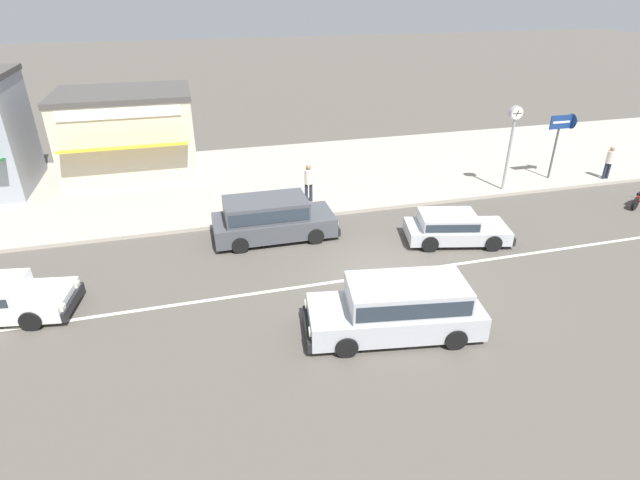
{
  "coord_description": "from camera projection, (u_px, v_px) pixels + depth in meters",
  "views": [
    {
      "loc": [
        -5.67,
        -13.07,
        8.61
      ],
      "look_at": [
        -1.75,
        1.48,
        0.8
      ],
      "focal_mm": 28.0,
      "sensor_mm": 36.0,
      "label": 1
    }
  ],
  "objects": [
    {
      "name": "hatchback_silver_2",
      "position": [
        453.0,
        227.0,
        18.37
      ],
      "size": [
        4.06,
        2.45,
        1.1
      ],
      "color": "#B7BABF",
      "rests_on": "ground"
    },
    {
      "name": "pedestrian_by_shop",
      "position": [
        609.0,
        160.0,
        23.72
      ],
      "size": [
        0.34,
        0.34,
        1.57
      ],
      "color": "#232838",
      "rests_on": "kerb_strip"
    },
    {
      "name": "minivan_dark_grey_4",
      "position": [
        270.0,
        217.0,
        18.52
      ],
      "size": [
        4.59,
        2.03,
        1.56
      ],
      "color": "#47494F",
      "rests_on": "ground"
    },
    {
      "name": "ground_plane",
      "position": [
        383.0,
        275.0,
        16.48
      ],
      "size": [
        160.0,
        160.0,
        0.0
      ],
      "primitive_type": "plane",
      "color": "#544F47"
    },
    {
      "name": "shopfront_mid_block",
      "position": [
        129.0,
        133.0,
        23.88
      ],
      "size": [
        6.12,
        5.21,
        4.0
      ],
      "color": "beige",
      "rests_on": "kerb_strip"
    },
    {
      "name": "pedestrian_near_clock",
      "position": [
        308.0,
        180.0,
        21.18
      ],
      "size": [
        0.34,
        0.34,
        1.66
      ],
      "color": "#232838",
      "rests_on": "kerb_strip"
    },
    {
      "name": "kerb_strip",
      "position": [
        310.0,
        174.0,
        24.94
      ],
      "size": [
        68.0,
        10.0,
        0.15
      ],
      "primitive_type": "cube",
      "color": "#ADA393",
      "rests_on": "ground"
    },
    {
      "name": "minivan_silver_5",
      "position": [
        400.0,
        306.0,
        13.43
      ],
      "size": [
        4.99,
        2.49,
        1.56
      ],
      "color": "#B7BABF",
      "rests_on": "ground"
    },
    {
      "name": "street_clock",
      "position": [
        513.0,
        130.0,
        21.63
      ],
      "size": [
        0.6,
        0.22,
        3.79
      ],
      "color": "#9E9EA3",
      "rests_on": "kerb_strip"
    },
    {
      "name": "arrow_signboard",
      "position": [
        570.0,
        125.0,
        23.12
      ],
      "size": [
        1.49,
        0.69,
        3.08
      ],
      "color": "#4C4C51",
      "rests_on": "kerb_strip"
    },
    {
      "name": "lane_centre_stripe",
      "position": [
        383.0,
        275.0,
        16.47
      ],
      "size": [
        50.4,
        0.14,
        0.01
      ],
      "primitive_type": "cube",
      "color": "silver",
      "rests_on": "ground"
    }
  ]
}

